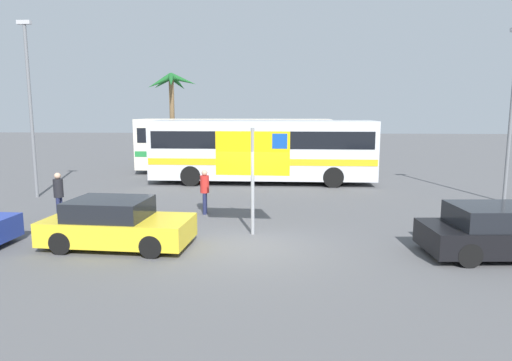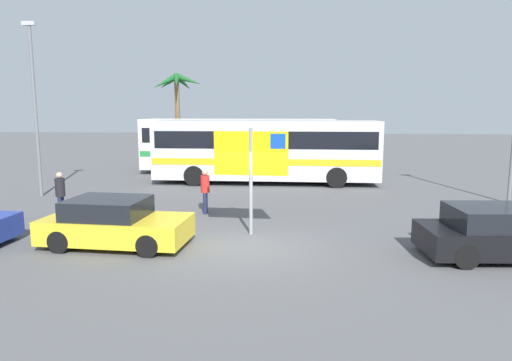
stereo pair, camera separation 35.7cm
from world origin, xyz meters
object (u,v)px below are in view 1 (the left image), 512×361
(car_black, at_px, (500,232))
(car_yellow, at_px, (116,224))
(pedestrian_crossing_lot, at_px, (59,192))
(pedestrian_near_sign, at_px, (205,188))
(bus_rear_coach, at_px, (234,143))
(bus_front_coach, at_px, (263,148))
(ferry_sign, at_px, (254,158))

(car_black, distance_m, car_yellow, 10.08)
(pedestrian_crossing_lot, distance_m, pedestrian_near_sign, 4.94)
(pedestrian_crossing_lot, bearing_deg, bus_rear_coach, 67.17)
(bus_rear_coach, xyz_separation_m, pedestrian_crossing_lot, (-4.67, -11.98, -0.83))
(bus_front_coach, height_order, car_yellow, bus_front_coach)
(car_yellow, bearing_deg, bus_rear_coach, 87.41)
(bus_rear_coach, distance_m, pedestrian_crossing_lot, 12.88)
(car_black, height_order, pedestrian_crossing_lot, pedestrian_crossing_lot)
(bus_rear_coach, bearing_deg, ferry_sign, -81.22)
(bus_front_coach, height_order, pedestrian_crossing_lot, bus_front_coach)
(car_black, xyz_separation_m, pedestrian_near_sign, (-8.34, 4.29, 0.31))
(bus_front_coach, xyz_separation_m, pedestrian_crossing_lot, (-6.53, -8.37, -0.83))
(bus_rear_coach, distance_m, pedestrian_near_sign, 10.82)
(bus_rear_coach, relative_size, car_yellow, 2.78)
(bus_rear_coach, bearing_deg, car_yellow, -96.22)
(bus_front_coach, distance_m, car_yellow, 11.83)
(pedestrian_crossing_lot, relative_size, pedestrian_near_sign, 1.01)
(bus_front_coach, relative_size, car_yellow, 2.78)
(bus_front_coach, distance_m, ferry_sign, 9.79)
(car_black, height_order, car_yellow, same)
(bus_front_coach, bearing_deg, car_yellow, -107.15)
(ferry_sign, xyz_separation_m, car_black, (6.39, -1.70, -1.69))
(bus_front_coach, xyz_separation_m, ferry_sign, (0.22, -9.77, 0.54))
(bus_front_coach, relative_size, pedestrian_crossing_lot, 6.89)
(car_yellow, xyz_separation_m, pedestrian_near_sign, (1.74, 4.07, 0.31))
(bus_front_coach, bearing_deg, ferry_sign, -88.74)
(car_black, relative_size, pedestrian_crossing_lot, 2.48)
(ferry_sign, xyz_separation_m, pedestrian_crossing_lot, (-6.74, 1.40, -1.37))
(pedestrian_crossing_lot, bearing_deg, pedestrian_near_sign, 12.43)
(ferry_sign, distance_m, pedestrian_near_sign, 3.53)
(bus_rear_coach, height_order, ferry_sign, ferry_sign)
(bus_front_coach, distance_m, car_black, 13.29)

